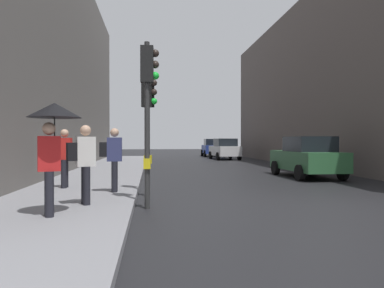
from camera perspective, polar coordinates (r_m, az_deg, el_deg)
ground_plane at (r=9.59m, az=20.81°, el=-9.01°), size 120.00×120.00×0.00m
sidewalk_kerb at (r=14.64m, az=-14.64°, el=-5.38°), size 3.40×40.00×0.16m
traffic_light_near_left at (r=8.62m, az=-6.86°, el=7.76°), size 0.43×0.25×3.87m
traffic_light_near_right at (r=10.45m, az=-6.78°, el=4.98°), size 0.45×0.34×3.47m
car_blue_van at (r=36.82m, az=3.21°, el=-0.58°), size 2.14×4.26×1.76m
car_white_compact at (r=31.11m, az=5.10°, el=-0.78°), size 2.22×4.30×1.76m
car_green_estate at (r=16.55m, az=17.51°, el=-1.94°), size 2.08×4.23×1.76m
pedestrian_with_umbrella at (r=7.39m, az=-20.86°, el=2.49°), size 1.00×1.00×2.14m
pedestrian_with_grey_backpack at (r=10.39m, az=-12.23°, el=-1.81°), size 0.61×0.36×1.77m
pedestrian_with_black_backpack at (r=8.49m, az=-16.54°, el=-2.33°), size 0.66×0.47×1.77m
pedestrian_in_red_jacket at (r=11.68m, az=-19.23°, el=-1.72°), size 0.41×0.36×1.77m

